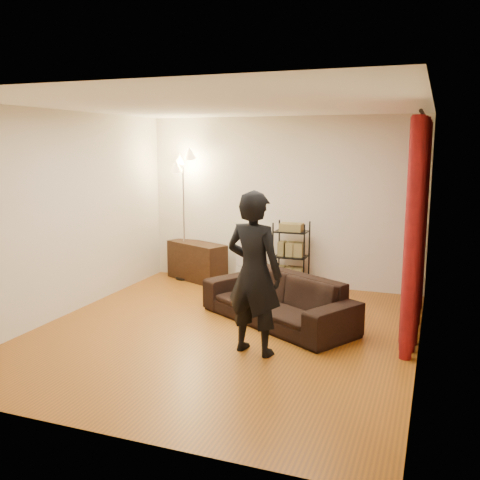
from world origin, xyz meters
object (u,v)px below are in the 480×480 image
at_px(floor_lamp, 184,217).
at_px(person, 254,273).
at_px(sofa, 277,299).
at_px(storage_boxes, 250,256).
at_px(media_cabinet, 197,261).
at_px(wire_shelf, 291,256).

bearing_deg(floor_lamp, person, -51.15).
distance_m(sofa, floor_lamp, 2.79).
distance_m(person, floor_lamp, 3.47).
bearing_deg(floor_lamp, sofa, -37.65).
relative_size(storage_boxes, floor_lamp, 0.43).
bearing_deg(storage_boxes, sofa, -60.38).
relative_size(sofa, floor_lamp, 1.00).
distance_m(person, media_cabinet, 3.38).
distance_m(sofa, storage_boxes, 2.00).
xyz_separation_m(storage_boxes, floor_lamp, (-1.14, -0.09, 0.61)).
xyz_separation_m(sofa, person, (0.04, -1.05, 0.58)).
bearing_deg(sofa, floor_lamp, 172.56).
bearing_deg(wire_shelf, sofa, -65.63).
bearing_deg(sofa, media_cabinet, 169.24).
bearing_deg(wire_shelf, storage_boxes, -177.06).
relative_size(sofa, person, 1.19).
xyz_separation_m(person, media_cabinet, (-1.94, 2.70, -0.58)).
bearing_deg(person, sofa, -76.17).
distance_m(sofa, wire_shelf, 1.61).
height_order(sofa, storage_boxes, storage_boxes).
relative_size(sofa, storage_boxes, 2.35).
xyz_separation_m(person, floor_lamp, (-2.17, 2.70, 0.17)).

